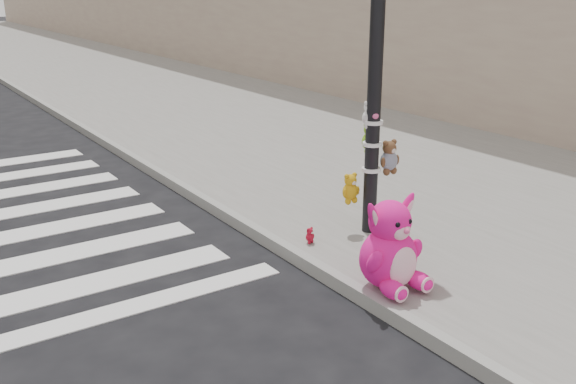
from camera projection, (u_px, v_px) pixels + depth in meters
sidewalk_near at (221, 108)px, 15.32m from camera, size 7.00×80.00×0.14m
curb_edge at (76, 125)px, 13.50m from camera, size 0.12×80.00×0.15m
signal_pole at (375, 89)px, 7.05m from camera, size 0.68×0.49×4.00m
pink_bunny at (391, 251)px, 6.04m from camera, size 0.65×0.67×0.92m
red_teddy at (310, 235)px, 7.16m from camera, size 0.15×0.12×0.19m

